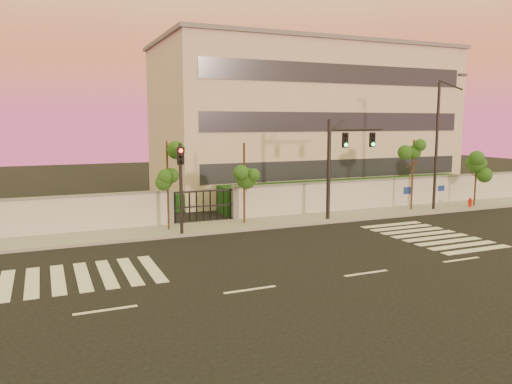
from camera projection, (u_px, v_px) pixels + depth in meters
ground at (366, 273)px, 19.83m from camera, size 120.00×120.00×0.00m
sidewalk at (260, 223)px, 29.37m from camera, size 60.00×3.00×0.15m
perimeter_wall at (252, 203)px, 30.64m from camera, size 60.00×0.36×2.20m
hedge_row at (251, 199)px, 33.58m from camera, size 41.00×4.25×1.80m
institutional_building at (303, 120)px, 42.50m from camera, size 24.40×12.40×12.25m
road_markings at (288, 254)px, 22.63m from camera, size 57.00×7.62×0.02m
street_tree_c at (167, 165)px, 26.82m from camera, size 1.30×1.04×4.98m
street_tree_d at (244, 165)px, 28.64m from camera, size 1.58×1.25×4.80m
street_tree_e at (413, 159)px, 33.18m from camera, size 1.54×1.22×4.83m
street_tree_f at (476, 167)px, 34.84m from camera, size 1.50×1.20×3.91m
traffic_signal_main at (340, 157)px, 30.09m from camera, size 3.88×0.38×6.13m
traffic_signal_secondary at (181, 178)px, 25.84m from camera, size 0.38×0.36×4.90m
streetlight_east at (439, 140)px, 32.93m from camera, size 0.53×2.15×8.94m
fire_hydrant at (470, 203)px, 34.57m from camera, size 0.31×0.29×0.78m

